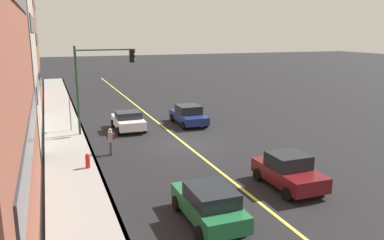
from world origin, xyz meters
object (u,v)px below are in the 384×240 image
at_px(car_maroon, 288,171).
at_px(car_green, 209,204).
at_px(car_navy, 189,115).
at_px(pedestrian_with_backpack, 111,140).
at_px(fire_hydrant, 88,162).
at_px(traffic_light_mast, 99,75).
at_px(car_white, 128,121).
at_px(street_sign_post, 70,112).

bearing_deg(car_maroon, car_green, 110.99).
height_order(car_navy, pedestrian_with_backpack, pedestrian_with_backpack).
bearing_deg(pedestrian_with_backpack, fire_hydrant, 144.90).
bearing_deg(car_green, traffic_light_mast, 7.83).
bearing_deg(car_white, car_navy, -88.34).
bearing_deg(traffic_light_mast, car_navy, -83.87).
bearing_deg(car_navy, car_white, 91.66).
relative_size(car_white, traffic_light_mast, 0.61).
distance_m(car_green, fire_hydrant, 8.35).
xyz_separation_m(car_green, street_sign_post, (16.06, 4.04, 0.78)).
distance_m(car_white, street_sign_post, 4.19).
distance_m(car_green, pedestrian_with_backpack, 9.96).
distance_m(car_white, traffic_light_mast, 4.13).
height_order(car_maroon, pedestrian_with_backpack, pedestrian_with_backpack).
bearing_deg(traffic_light_mast, car_maroon, -151.96).
bearing_deg(car_maroon, pedestrian_with_backpack, 41.55).
bearing_deg(car_maroon, traffic_light_mast, 28.04).
bearing_deg(car_navy, pedestrian_with_backpack, 129.33).
height_order(car_green, street_sign_post, street_sign_post).
xyz_separation_m(car_navy, traffic_light_mast, (-0.74, 6.85, 3.51)).
bearing_deg(fire_hydrant, street_sign_post, 2.03).
bearing_deg(car_green, car_navy, -17.37).
distance_m(traffic_light_mast, fire_hydrant, 8.35).
xyz_separation_m(car_maroon, fire_hydrant, (5.62, 8.56, -0.33)).
xyz_separation_m(car_white, car_green, (-15.30, -0.00, 0.04)).
xyz_separation_m(car_white, car_maroon, (-13.45, -4.82, 0.07)).
xyz_separation_m(car_maroon, car_green, (-1.85, 4.82, -0.03)).
distance_m(car_white, car_navy, 4.83).
xyz_separation_m(pedestrian_with_backpack, fire_hydrant, (-2.25, 1.58, -0.48)).
xyz_separation_m(car_white, street_sign_post, (0.76, 4.04, 0.82)).
bearing_deg(street_sign_post, car_white, -100.72).
xyz_separation_m(car_navy, pedestrian_with_backpack, (-5.72, 6.98, 0.18)).
height_order(car_white, pedestrian_with_backpack, pedestrian_with_backpack).
bearing_deg(traffic_light_mast, fire_hydrant, 166.68).
height_order(car_green, fire_hydrant, car_green).
bearing_deg(car_navy, car_maroon, 179.98).
bearing_deg(car_white, car_maroon, -160.27).
xyz_separation_m(car_green, traffic_light_mast, (14.70, 2.02, 3.51)).
xyz_separation_m(car_green, fire_hydrant, (7.47, 3.73, -0.30)).
height_order(pedestrian_with_backpack, street_sign_post, street_sign_post).
bearing_deg(car_maroon, car_white, 19.73).
distance_m(car_maroon, traffic_light_mast, 14.97).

